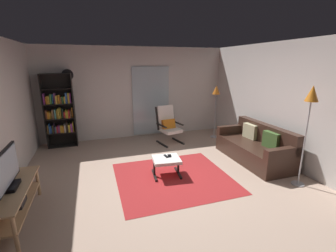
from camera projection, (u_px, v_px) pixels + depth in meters
name	position (u px, v px, depth m)	size (l,w,h in m)	color
ground_plane	(166.00, 179.00, 4.46)	(7.02, 7.02, 0.00)	tan
wall_back	(136.00, 93.00, 6.78)	(5.60, 0.06, 2.60)	silver
wall_right	(287.00, 104.00, 4.93)	(0.06, 6.00, 2.60)	silver
glass_door_panel	(151.00, 101.00, 6.92)	(1.10, 0.01, 2.00)	silver
area_rug	(173.00, 178.00, 4.49)	(2.13, 1.98, 0.01)	#A42527
tv_stand	(12.00, 199.00, 3.18)	(0.47, 1.39, 0.51)	tan
television	(7.00, 171.00, 3.07)	(0.20, 0.86, 0.54)	black
bookshelf_near_tv	(60.00, 112.00, 6.01)	(0.73, 0.30, 1.90)	black
leather_sofa	(255.00, 147.00, 5.25)	(0.80, 1.86, 0.82)	#37231A
lounge_armchair	(168.00, 124.00, 6.39)	(0.68, 0.75, 1.02)	black
ottoman	(166.00, 161.00, 4.53)	(0.57, 0.53, 0.36)	white
tv_remote	(166.00, 156.00, 4.58)	(0.04, 0.14, 0.02)	black
cell_phone	(169.00, 156.00, 4.61)	(0.07, 0.14, 0.01)	black
floor_lamp_by_sofa	(311.00, 104.00, 3.86)	(0.22, 0.22, 1.80)	#A5A5AD
floor_lamp_by_shelf	(216.00, 95.00, 6.65)	(0.22, 0.22, 1.53)	#A5A5AD
wall_clock	(68.00, 75.00, 6.03)	(0.29, 0.03, 0.29)	silver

